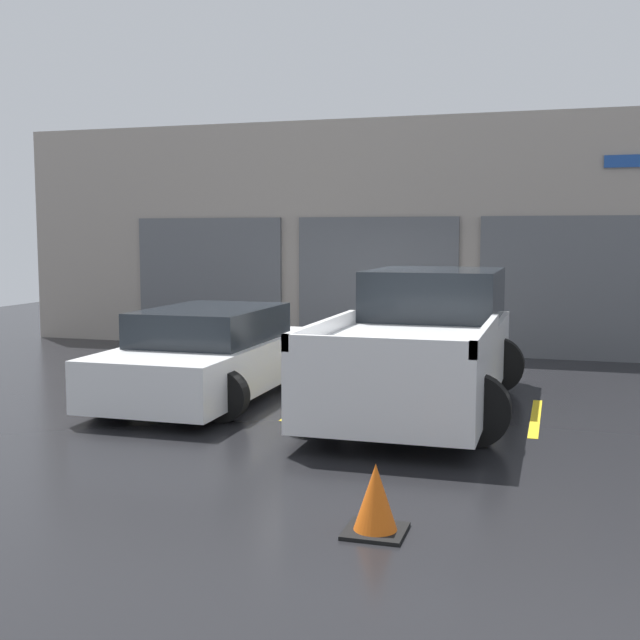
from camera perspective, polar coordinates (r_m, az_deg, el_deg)
ground_plane at (r=13.02m, az=2.03°, el=-4.10°), size 28.00×28.00×0.00m
shophouse_building at (r=16.02m, az=5.01°, el=5.82°), size 15.94×0.68×4.56m
pickup_truck at (r=10.85m, az=7.32°, el=-1.72°), size 2.57×5.16×1.80m
sedan_white at (r=11.47m, az=-7.87°, el=-2.49°), size 2.22×4.24×1.27m
parking_stripe_far_left at (r=12.24m, az=-14.29°, el=-4.92°), size 0.12×2.20×0.01m
parking_stripe_left at (r=11.02m, az=-0.75°, el=-5.94°), size 0.12×2.20×0.01m
parking_stripe_centre at (r=10.54m, az=15.08°, el=-6.70°), size 0.12×2.20×0.01m
traffic_cone at (r=6.34m, az=3.97°, el=-12.73°), size 0.47×0.47×0.55m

